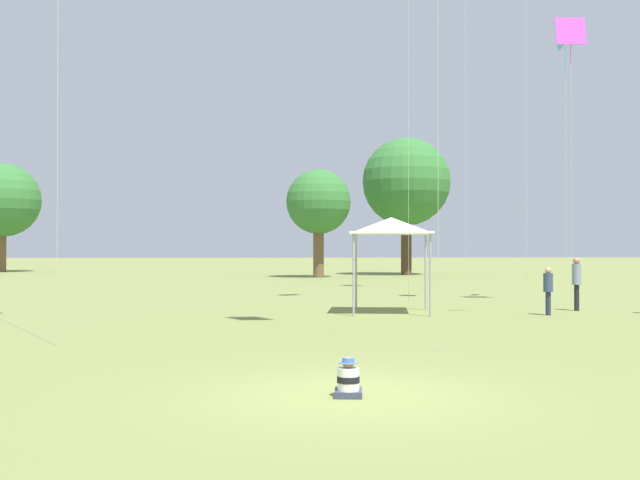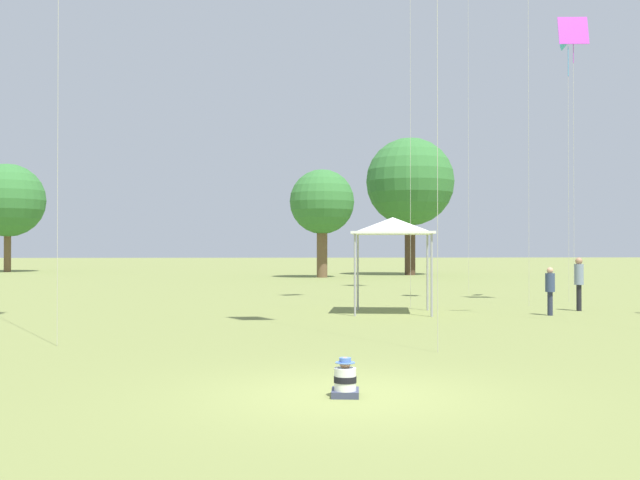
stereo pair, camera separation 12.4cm
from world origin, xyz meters
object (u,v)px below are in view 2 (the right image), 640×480
person_standing_0 (550,287)px  kite_2 (568,50)px  kite_7 (573,37)px  distant_tree_2 (8,200)px  distant_tree_0 (410,182)px  distant_tree_1 (322,203)px  person_standing_1 (579,278)px  canopy_tent (393,227)px  seated_toddler (345,381)px

person_standing_0 → kite_2: (2.98, 5.83, 9.28)m
kite_7 → distant_tree_2: (-35.39, 40.60, -3.90)m
person_standing_0 → distant_tree_0: distant_tree_0 is taller
person_standing_0 → distant_tree_0: bearing=-59.9°
person_standing_0 → distant_tree_1: bearing=-46.9°
person_standing_1 → distant_tree_0: distant_tree_0 is taller
person_standing_1 → canopy_tent: (-6.58, -0.47, 1.77)m
seated_toddler → kite_2: bearing=66.2°
kite_7 → distant_tree_0: (-0.66, 31.06, -2.91)m
person_standing_0 → kite_2: 11.35m
seated_toddler → person_standing_0: 14.97m
person_standing_1 → kite_2: bearing=88.9°
seated_toddler → distant_tree_0: size_ratio=0.05×
distant_tree_2 → kite_7: bearing=-48.9°
person_standing_0 → kite_7: (2.59, 4.37, 9.38)m
canopy_tent → kite_7: size_ratio=0.29×
distant_tree_0 → person_standing_1: bearing=-90.5°
person_standing_0 → canopy_tent: bearing=19.8°
distant_tree_0 → distant_tree_2: (-34.73, 9.54, -0.99)m
canopy_tent → distant_tree_2: size_ratio=0.33×
canopy_tent → distant_tree_0: (6.87, 34.25, 4.50)m
distant_tree_0 → distant_tree_1: (-7.33, -4.41, -1.92)m
kite_2 → distant_tree_0: bearing=-107.3°
kite_7 → distant_tree_1: size_ratio=1.40×
seated_toddler → canopy_tent: (2.93, 13.89, 2.67)m
person_standing_1 → canopy_tent: size_ratio=0.58×
kite_2 → distant_tree_2: bearing=-66.9°
person_standing_1 → distant_tree_1: size_ratio=0.23×
person_standing_1 → kite_2: kite_2 is taller
canopy_tent → kite_2: kite_2 is taller
distant_tree_0 → canopy_tent: bearing=-101.3°
kite_2 → kite_7: size_ratio=0.99×
kite_7 → kite_2: bearing=125.0°
person_standing_1 → distant_tree_2: (-34.44, 43.33, 5.29)m
canopy_tent → distant_tree_1: bearing=90.9°
canopy_tent → distant_tree_1: size_ratio=0.40×
person_standing_1 → person_standing_0: bearing=-118.5°
seated_toddler → canopy_tent: bearing=84.6°
distant_tree_0 → seated_toddler: bearing=-101.5°
person_standing_1 → distant_tree_2: bearing=145.0°
person_standing_0 → kite_2: bearing=-83.8°
person_standing_0 → distant_tree_2: (-32.80, 44.97, 5.48)m
seated_toddler → distant_tree_2: size_ratio=0.06×
person_standing_0 → kite_7: 10.67m
distant_tree_0 → distant_tree_1: size_ratio=1.38×
distant_tree_2 → seated_toddler: bearing=-66.6°
canopy_tent → kite_7: bearing=23.0°
person_standing_0 → distant_tree_2: size_ratio=0.16×
person_standing_0 → distant_tree_0: size_ratio=0.14×
person_standing_0 → person_standing_1: 2.33m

